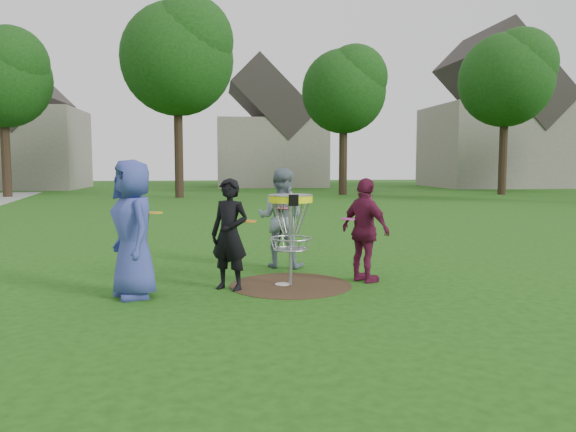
{
  "coord_description": "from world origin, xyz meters",
  "views": [
    {
      "loc": [
        -1.06,
        -8.08,
        1.8
      ],
      "look_at": [
        0.0,
        0.3,
        1.0
      ],
      "focal_mm": 35.0,
      "sensor_mm": 36.0,
      "label": 1
    }
  ],
  "objects": [
    {
      "name": "player_grey",
      "position": [
        0.02,
        1.47,
        0.86
      ],
      "size": [
        1.0,
        0.89,
        1.71
      ],
      "primitive_type": "imported",
      "rotation": [
        0.0,
        0.0,
        2.79
      ],
      "color": "slate",
      "rests_on": "ground"
    },
    {
      "name": "dirt_patch",
      "position": [
        0.0,
        0.0,
        0.0
      ],
      "size": [
        1.8,
        1.8,
        0.01
      ],
      "primitive_type": "cylinder",
      "color": "#47331E",
      "rests_on": "ground"
    },
    {
      "name": "tree_row",
      "position": [
        0.44,
        20.67,
        6.21
      ],
      "size": [
        51.2,
        17.42,
        9.9
      ],
      "color": "#38281C",
      "rests_on": "ground"
    },
    {
      "name": "player_blue",
      "position": [
        -2.18,
        -0.46,
        0.92
      ],
      "size": [
        0.92,
        1.07,
        1.85
      ],
      "primitive_type": "imported",
      "rotation": [
        0.0,
        0.0,
        -1.12
      ],
      "color": "#374399",
      "rests_on": "ground"
    },
    {
      "name": "held_discs",
      "position": [
        -0.41,
        0.19,
        1.03
      ],
      "size": [
        3.0,
        1.82,
        0.18
      ],
      "color": "gold",
      "rests_on": "ground"
    },
    {
      "name": "player_maroon",
      "position": [
        1.15,
        0.11,
        0.79
      ],
      "size": [
        0.8,
        0.99,
        1.58
      ],
      "primitive_type": "imported",
      "rotation": [
        0.0,
        0.0,
        2.11
      ],
      "color": "maroon",
      "rests_on": "ground"
    },
    {
      "name": "disc_on_grass",
      "position": [
        -0.12,
        0.03,
        0.01
      ],
      "size": [
        0.22,
        0.22,
        0.02
      ],
      "primitive_type": "cylinder",
      "color": "silver",
      "rests_on": "ground"
    },
    {
      "name": "disc_golf_basket",
      "position": [
        0.0,
        -0.0,
        1.02
      ],
      "size": [
        0.66,
        0.67,
        1.38
      ],
      "color": "#9EA0A5",
      "rests_on": "ground"
    },
    {
      "name": "player_black",
      "position": [
        -0.89,
        -0.16,
        0.79
      ],
      "size": [
        0.69,
        0.63,
        1.59
      ],
      "primitive_type": "imported",
      "rotation": [
        0.0,
        0.0,
        -0.58
      ],
      "color": "black",
      "rests_on": "ground"
    },
    {
      "name": "ground",
      "position": [
        0.0,
        0.0,
        0.0
      ],
      "size": [
        100.0,
        100.0,
        0.0
      ],
      "primitive_type": "plane",
      "color": "#19470F",
      "rests_on": "ground"
    },
    {
      "name": "house_row",
      "position": [
        4.78,
        33.07,
        4.14
      ],
      "size": [
        44.5,
        10.65,
        11.62
      ],
      "color": "gray",
      "rests_on": "ground"
    }
  ]
}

